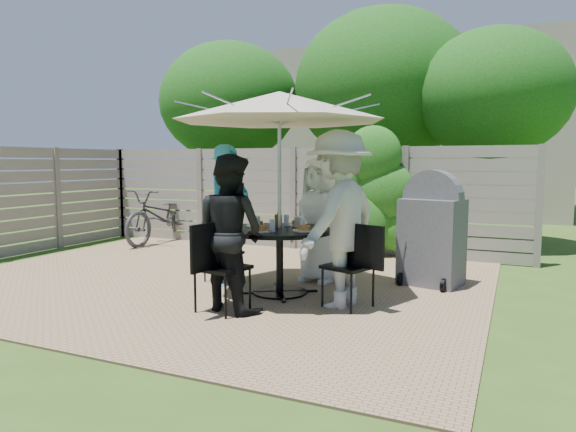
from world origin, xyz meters
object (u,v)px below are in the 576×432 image
at_px(coffee_cup, 298,222).
at_px(bbq_grill, 432,233).
at_px(patio_table, 280,249).
at_px(chair_front, 222,286).
at_px(umbrella, 279,107).
at_px(glass_left, 257,222).
at_px(glass_front, 272,225).
at_px(plate_front, 260,230).
at_px(plate_left, 257,224).
at_px(person_right, 339,220).
at_px(person_left, 229,215).
at_px(chair_back, 325,262).
at_px(glass_back, 286,220).
at_px(glass_right, 303,223).
at_px(plate_right, 304,229).
at_px(syrup_jug, 278,221).
at_px(chair_right, 349,283).
at_px(plate_back, 298,224).
at_px(person_front, 230,233).
at_px(chair_left, 223,264).
at_px(bicycle, 162,216).
at_px(person_back, 319,220).

xyz_separation_m(coffee_cup, bbq_grill, (1.43, 1.02, -0.18)).
distance_m(patio_table, chair_front, 1.00).
height_order(umbrella, glass_left, umbrella).
bearing_deg(glass_front, plate_front, -150.22).
xyz_separation_m(patio_table, glass_left, (-0.28, -0.04, 0.31)).
height_order(patio_table, glass_left, glass_left).
distance_m(plate_left, plate_front, 0.51).
relative_size(person_right, glass_left, 13.75).
xyz_separation_m(person_left, chair_front, (0.57, -1.14, -0.61)).
xyz_separation_m(patio_table, chair_back, (0.23, 0.94, -0.31)).
height_order(glass_back, bbq_grill, bbq_grill).
relative_size(umbrella, glass_left, 21.36).
xyz_separation_m(person_right, glass_right, (-0.53, 0.24, -0.09)).
bearing_deg(plate_left, plate_right, -13.96).
height_order(chair_back, syrup_jug, syrup_jug).
bearing_deg(coffee_cup, syrup_jug, -147.23).
xyz_separation_m(plate_right, glass_left, (-0.63, 0.05, 0.05)).
xyz_separation_m(plate_front, glass_right, (0.36, 0.39, 0.05)).
xyz_separation_m(chair_right, glass_right, (-0.66, 0.27, 0.59)).
bearing_deg(glass_back, bbq_grill, 29.91).
bearing_deg(plate_back, glass_back, -150.22).
bearing_deg(glass_left, plate_back, 46.86).
distance_m(chair_back, person_front, 1.89).
bearing_deg(patio_table, person_right, -13.96).
relative_size(person_front, plate_front, 6.42).
xyz_separation_m(person_right, plate_back, (-0.72, 0.55, -0.14)).
bearing_deg(plate_back, coffee_cup, -68.42).
height_order(chair_left, glass_front, glass_front).
height_order(plate_front, bicycle, bicycle).
xyz_separation_m(patio_table, glass_back, (-0.04, 0.28, 0.31)).
height_order(chair_left, bbq_grill, bbq_grill).
xyz_separation_m(plate_right, syrup_jug, (-0.40, 0.15, 0.06)).
xyz_separation_m(plate_right, glass_back, (-0.39, 0.36, 0.05)).
distance_m(person_back, person_left, 1.18).
height_order(person_right, plate_back, person_right).
bearing_deg(person_left, glass_back, -70.30).
relative_size(umbrella, chair_front, 3.06).
xyz_separation_m(plate_front, plate_right, (0.44, 0.26, 0.00)).
bearing_deg(chair_left, glass_back, 22.74).
xyz_separation_m(chair_front, bbq_grill, (1.81, 2.15, 0.38)).
height_order(plate_right, glass_left, glass_left).
bearing_deg(plate_front, person_front, -103.96).
relative_size(patio_table, chair_left, 1.78).
xyz_separation_m(patio_table, umbrella, (0.00, 0.00, 1.66)).
bearing_deg(umbrella, coffee_cup, 51.59).
bearing_deg(chair_left, plate_front, -14.54).
distance_m(patio_table, glass_front, 0.42).
distance_m(plate_right, syrup_jug, 0.43).
bearing_deg(bicycle, glass_right, -32.22).
distance_m(chair_back, chair_left, 1.36).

